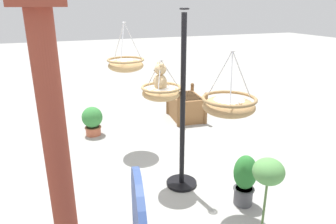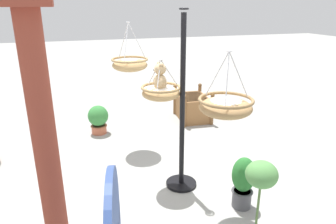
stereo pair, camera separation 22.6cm
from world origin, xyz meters
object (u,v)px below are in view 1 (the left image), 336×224
(greenhouse_pillar_right, at_px, (59,171))
(hanging_basket_with_teddy, at_px, (161,92))
(wooden_planter_box, at_px, (186,106))
(potted_plant_bushy_green, at_px, (265,201))
(potted_plant_tall_leafy, at_px, (92,120))
(hanging_basket_left_high, at_px, (229,105))
(potted_plant_fern_front, at_px, (245,179))
(teddy_bear, at_px, (160,79))
(hanging_basket_right_low, at_px, (126,65))
(display_pole_central, at_px, (182,136))

(greenhouse_pillar_right, bearing_deg, hanging_basket_with_teddy, -44.51)
(wooden_planter_box, relative_size, potted_plant_bushy_green, 0.91)
(wooden_planter_box, bearing_deg, potted_plant_tall_leafy, 95.21)
(hanging_basket_with_teddy, relative_size, hanging_basket_left_high, 0.75)
(hanging_basket_with_teddy, xyz_separation_m, potted_plant_fern_front, (-0.86, -0.82, -1.01))
(teddy_bear, bearing_deg, potted_plant_fern_front, -135.83)
(hanging_basket_right_low, relative_size, potted_plant_tall_leafy, 1.38)
(hanging_basket_right_low, relative_size, wooden_planter_box, 0.80)
(hanging_basket_left_high, height_order, potted_plant_tall_leafy, hanging_basket_left_high)
(hanging_basket_with_teddy, distance_m, teddy_bear, 0.18)
(hanging_basket_with_teddy, relative_size, greenhouse_pillar_right, 0.21)
(hanging_basket_left_high, distance_m, greenhouse_pillar_right, 1.92)
(hanging_basket_left_high, distance_m, potted_plant_bushy_green, 1.07)
(teddy_bear, xyz_separation_m, potted_plant_bushy_green, (-1.65, -0.51, -0.91))
(hanging_basket_with_teddy, distance_m, greenhouse_pillar_right, 1.96)
(display_pole_central, xyz_separation_m, hanging_basket_left_high, (-0.76, -0.23, 0.66))
(display_pole_central, xyz_separation_m, potted_plant_tall_leafy, (2.31, 0.93, -0.45))
(hanging_basket_with_teddy, relative_size, potted_plant_tall_leafy, 0.93)
(display_pole_central, relative_size, teddy_bear, 6.14)
(display_pole_central, bearing_deg, potted_plant_fern_front, -141.47)
(wooden_planter_box, bearing_deg, potted_plant_fern_front, 169.00)
(display_pole_central, bearing_deg, hanging_basket_right_low, 15.88)
(greenhouse_pillar_right, bearing_deg, potted_plant_bushy_green, -97.73)
(hanging_basket_with_teddy, height_order, potted_plant_fern_front, hanging_basket_with_teddy)
(display_pole_central, relative_size, wooden_planter_box, 2.43)
(hanging_basket_with_teddy, xyz_separation_m, greenhouse_pillar_right, (-1.40, 1.37, -0.15))
(display_pole_central, relative_size, potted_plant_fern_front, 3.51)
(wooden_planter_box, bearing_deg, hanging_basket_with_teddy, 148.47)
(hanging_basket_with_teddy, bearing_deg, wooden_planter_box, -31.53)
(hanging_basket_with_teddy, bearing_deg, hanging_basket_right_low, 7.05)
(display_pole_central, bearing_deg, greenhouse_pillar_right, 127.53)
(hanging_basket_right_low, xyz_separation_m, potted_plant_bushy_green, (-2.94, -0.65, -0.90))
(hanging_basket_right_low, bearing_deg, hanging_basket_left_high, -163.89)
(greenhouse_pillar_right, xyz_separation_m, potted_plant_fern_front, (0.53, -2.19, -0.87))
(hanging_basket_with_teddy, distance_m, potted_plant_tall_leafy, 2.50)
(wooden_planter_box, relative_size, potted_plant_tall_leafy, 1.73)
(teddy_bear, height_order, hanging_basket_left_high, hanging_basket_left_high)
(potted_plant_fern_front, bearing_deg, display_pole_central, 38.53)
(teddy_bear, bearing_deg, hanging_basket_with_teddy, -90.00)
(hanging_basket_with_teddy, bearing_deg, display_pole_central, -120.96)
(hanging_basket_right_low, bearing_deg, potted_plant_tall_leafy, 30.91)
(teddy_bear, relative_size, hanging_basket_right_low, 0.49)
(teddy_bear, xyz_separation_m, greenhouse_pillar_right, (-1.40, 1.35, -0.32))
(potted_plant_fern_front, bearing_deg, potted_plant_tall_leafy, 26.38)
(potted_plant_bushy_green, bearing_deg, potted_plant_fern_front, -22.65)
(hanging_basket_right_low, height_order, greenhouse_pillar_right, greenhouse_pillar_right)
(potted_plant_fern_front, height_order, potted_plant_tall_leafy, potted_plant_fern_front)
(hanging_basket_right_low, distance_m, potted_plant_tall_leafy, 1.59)
(hanging_basket_right_low, distance_m, potted_plant_fern_front, 2.64)
(teddy_bear, bearing_deg, display_pole_central, -118.97)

